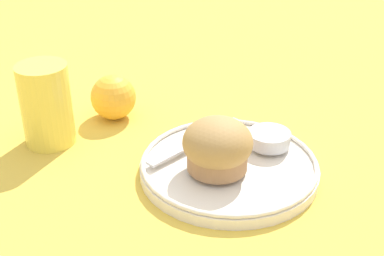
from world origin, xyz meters
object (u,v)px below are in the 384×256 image
muffin (218,146)px  juice_glass (46,105)px  orange_fruit (113,97)px  butter_knife (196,141)px

muffin → juice_glass: size_ratio=0.74×
orange_fruit → juice_glass: size_ratio=0.59×
muffin → juice_glass: bearing=100.6°
butter_knife → muffin: bearing=-112.7°
butter_knife → juice_glass: bearing=125.5°
muffin → butter_knife: (0.04, 0.06, -0.03)m
muffin → butter_knife: size_ratio=0.52×
muffin → juice_glass: juice_glass is taller
butter_knife → orange_fruit: 0.17m
butter_knife → juice_glass: size_ratio=1.44×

